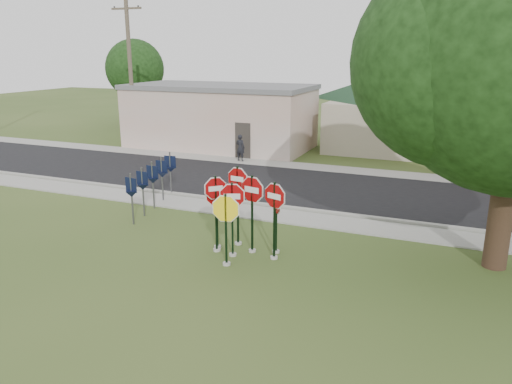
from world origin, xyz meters
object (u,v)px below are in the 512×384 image
at_px(stop_sign_center, 232,209).
at_px(pedestrian, 240,148).
at_px(stop_sign_yellow, 226,220).
at_px(utility_pole_near, 131,73).
at_px(stop_sign_left, 216,203).

distance_m(stop_sign_center, pedestrian, 14.12).
xyz_separation_m(stop_sign_center, stop_sign_yellow, (0.13, -0.72, -0.12)).
bearing_deg(utility_pole_near, stop_sign_left, -46.54).
height_order(stop_sign_center, utility_pole_near, utility_pole_near).
relative_size(stop_sign_left, utility_pole_near, 0.28).
distance_m(stop_sign_left, utility_pole_near, 19.35).
bearing_deg(pedestrian, stop_sign_center, 122.53).
xyz_separation_m(utility_pole_near, pedestrian, (8.21, -1.04, -4.12)).
bearing_deg(pedestrian, stop_sign_left, 120.27).
height_order(stop_sign_center, pedestrian, stop_sign_center).
xyz_separation_m(stop_sign_left, utility_pole_near, (-13.11, 13.84, 3.33)).
relative_size(utility_pole_near, pedestrian, 6.00).
xyz_separation_m(stop_sign_yellow, utility_pole_near, (-13.90, 14.72, 3.50)).
bearing_deg(stop_sign_yellow, utility_pole_near, 133.35).
bearing_deg(utility_pole_near, pedestrian, -7.22).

